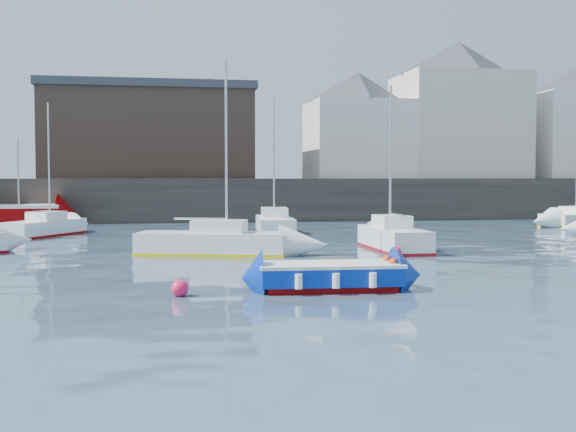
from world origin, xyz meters
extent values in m
plane|color=#2D4760|center=(0.00, 0.00, 0.00)|extent=(220.00, 220.00, 0.00)
cube|color=#28231E|center=(0.00, 35.00, 1.50)|extent=(90.00, 5.00, 3.00)
cube|color=#28231E|center=(0.00, 53.00, 1.40)|extent=(90.00, 32.00, 2.80)
cube|color=beige|center=(20.00, 42.00, 7.30)|extent=(10.00, 8.00, 9.00)
pyramid|color=#3A3D44|center=(20.00, 42.00, 13.20)|extent=(13.36, 13.36, 2.80)
cube|color=white|center=(11.00, 41.50, 6.05)|extent=(8.00, 7.00, 6.50)
pyramid|color=#3A3D44|center=(11.00, 41.50, 10.53)|extent=(11.14, 11.14, 2.45)
cube|color=#3D2D26|center=(-6.00, 43.00, 6.30)|extent=(16.00, 10.00, 7.00)
cube|color=#3A3D44|center=(-6.00, 43.00, 10.10)|extent=(16.40, 10.40, 0.60)
cube|color=#7D0001|center=(-0.54, 2.35, 0.09)|extent=(3.54, 1.58, 0.17)
cube|color=#052BA6|center=(-0.54, 2.35, 0.41)|extent=(3.85, 1.78, 0.48)
cube|color=white|center=(-0.54, 2.35, 0.69)|extent=(3.92, 1.82, 0.09)
cube|color=white|center=(-0.54, 2.35, 0.49)|extent=(3.07, 1.26, 0.43)
cube|color=#D1AE8D|center=(-0.54, 2.35, 0.59)|extent=(0.32, 1.14, 0.06)
cylinder|color=white|center=(-1.47, 3.30, 0.38)|extent=(0.19, 0.19, 0.38)
cylinder|color=white|center=(-1.55, 1.49, 0.38)|extent=(0.19, 0.19, 0.38)
cylinder|color=white|center=(-0.50, 3.26, 0.38)|extent=(0.19, 0.19, 0.38)
cylinder|color=white|center=(-0.58, 1.44, 0.38)|extent=(0.19, 0.19, 0.38)
cylinder|color=white|center=(0.47, 3.22, 0.38)|extent=(0.19, 0.19, 0.38)
cylinder|color=white|center=(0.39, 1.40, 0.38)|extent=(0.19, 0.19, 0.38)
cylinder|color=silver|center=(-13.97, 31.49, 3.45)|extent=(0.10, 0.10, 4.18)
cube|color=white|center=(-3.05, 11.97, 0.44)|extent=(6.15, 3.44, 0.88)
cube|color=yellow|center=(-3.05, 11.97, 0.06)|extent=(6.21, 3.47, 0.12)
cube|color=white|center=(-2.77, 11.89, 1.12)|extent=(2.36, 1.92, 0.49)
cylinder|color=silver|center=(-2.49, 11.81, 4.25)|extent=(0.10, 0.10, 6.74)
cube|color=white|center=(4.57, 12.39, 0.47)|extent=(1.69, 5.21, 0.94)
cube|color=maroon|center=(4.57, 12.39, 0.06)|extent=(1.71, 5.26, 0.12)
cube|color=white|center=(4.57, 12.65, 1.20)|extent=(1.26, 1.83, 0.52)
cylinder|color=silver|center=(4.57, 12.91, 3.93)|extent=(0.10, 0.10, 5.98)
cube|color=white|center=(0.99, 21.86, 0.46)|extent=(2.24, 5.72, 0.92)
cube|color=maroon|center=(0.99, 21.86, 0.06)|extent=(2.26, 5.78, 0.12)
cube|color=white|center=(1.01, 22.14, 1.17)|extent=(1.50, 2.06, 0.51)
cylinder|color=silver|center=(1.04, 22.42, 4.13)|extent=(0.10, 0.10, 6.44)
cube|color=white|center=(-11.14, 22.91, 0.40)|extent=(4.00, 5.58, 0.81)
cube|color=#7F0500|center=(-11.14, 22.91, 0.05)|extent=(4.04, 5.64, 0.11)
cube|color=white|center=(-11.02, 23.15, 1.03)|extent=(2.01, 2.27, 0.45)
cylinder|color=silver|center=(-10.89, 23.39, 3.91)|extent=(0.09, 0.09, 6.20)
sphere|color=#F8174C|center=(-4.55, 2.00, 0.00)|extent=(0.45, 0.45, 0.45)
sphere|color=#F8174C|center=(3.74, 9.67, 0.00)|extent=(0.45, 0.45, 0.45)
sphere|color=#F8174C|center=(-3.70, 14.67, 0.00)|extent=(0.45, 0.45, 0.45)
camera|label=1|loc=(-4.96, -16.51, 3.02)|focal=45.00mm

